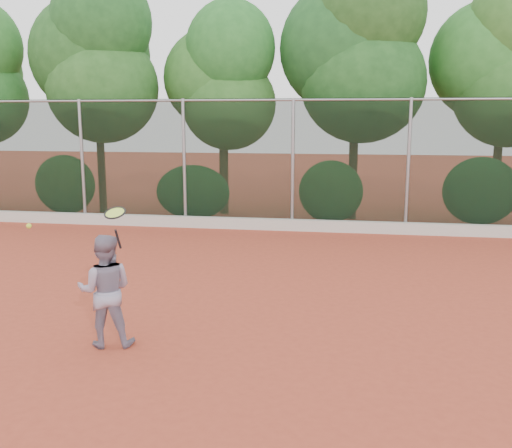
# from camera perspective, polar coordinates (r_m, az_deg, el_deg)

# --- Properties ---
(ground) EXTENTS (80.00, 80.00, 0.00)m
(ground) POSITION_cam_1_polar(r_m,az_deg,el_deg) (8.87, -1.07, -9.15)
(ground) COLOR #A73D27
(ground) RESTS_ON ground
(concrete_curb) EXTENTS (24.00, 0.20, 0.30)m
(concrete_curb) POSITION_cam_1_polar(r_m,az_deg,el_deg) (15.37, 3.55, -0.09)
(concrete_curb) COLOR #BAB6AC
(concrete_curb) RESTS_ON ground
(tennis_player) EXTENTS (0.85, 0.73, 1.51)m
(tennis_player) POSITION_cam_1_polar(r_m,az_deg,el_deg) (7.81, -14.83, -6.46)
(tennis_player) COLOR gray
(tennis_player) RESTS_ON ground
(chainlink_fence) EXTENTS (24.09, 0.09, 3.50)m
(chainlink_fence) POSITION_cam_1_polar(r_m,az_deg,el_deg) (15.32, 3.69, 6.32)
(chainlink_fence) COLOR black
(chainlink_fence) RESTS_ON ground
(foliage_backdrop) EXTENTS (23.70, 3.63, 7.55)m
(foliage_backdrop) POSITION_cam_1_polar(r_m,az_deg,el_deg) (17.36, 2.62, 15.23)
(foliage_backdrop) COLOR #472B1B
(foliage_backdrop) RESTS_ON ground
(tennis_racket) EXTENTS (0.30, 0.29, 0.55)m
(tennis_racket) POSITION_cam_1_polar(r_m,az_deg,el_deg) (7.36, -13.89, 0.79)
(tennis_racket) COLOR black
(tennis_racket) RESTS_ON ground
(tennis_ball_in_flight) EXTENTS (0.07, 0.07, 0.07)m
(tennis_ball_in_flight) POSITION_cam_1_polar(r_m,az_deg,el_deg) (8.27, -21.76, -0.18)
(tennis_ball_in_flight) COLOR #C8E133
(tennis_ball_in_flight) RESTS_ON ground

